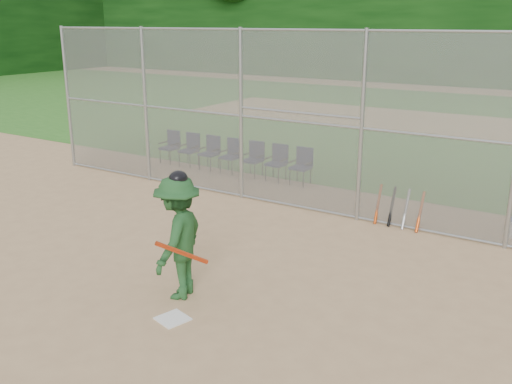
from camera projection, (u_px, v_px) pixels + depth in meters
The scene contains 14 objects.
ground at pixel (170, 299), 8.81m from camera, with size 100.00×100.00×0.00m, color tan.
grass_strip at pixel (458, 125), 23.36m from camera, with size 100.00×100.00×0.00m, color #2B671F.
dirt_patch_far at pixel (458, 125), 23.36m from camera, with size 24.00×24.00×0.00m, color tan.
backstop_fence at pixel (318, 121), 12.26m from camera, with size 16.09×0.09×4.00m.
home_plate at pixel (173, 319), 8.22m from camera, with size 0.41×0.41×0.02m, color silver.
batter_at_plate at pixel (178, 237), 8.67m from camera, with size 1.16×1.43×2.03m.
spare_bats at pixel (399, 208), 11.83m from camera, with size 0.96×0.41×0.82m.
chair_0 at pixel (169, 147), 17.14m from camera, with size 0.54×0.52×0.96m, color #101A3B, non-canonical shape.
chair_1 at pixel (189, 150), 16.76m from camera, with size 0.54×0.52×0.96m, color #101A3B, non-canonical shape.
chair_2 at pixel (209, 153), 16.37m from camera, with size 0.54×0.52×0.96m, color #101A3B, non-canonical shape.
chair_3 at pixel (230, 156), 15.99m from camera, with size 0.54×0.52×0.96m, color #101A3B, non-canonical shape.
chair_4 at pixel (252, 160), 15.61m from camera, with size 0.54×0.52×0.96m, color #101A3B, non-canonical shape.
chair_5 at pixel (276, 163), 15.23m from camera, with size 0.54×0.52×0.96m, color #101A3B, non-canonical shape.
chair_6 at pixel (300, 167), 14.85m from camera, with size 0.54×0.52×0.96m, color #101A3B, non-canonical shape.
Camera 1 is at (5.39, -6.00, 4.14)m, focal length 40.00 mm.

